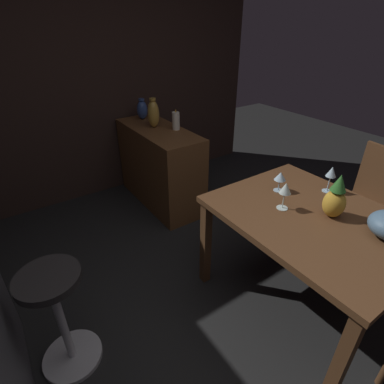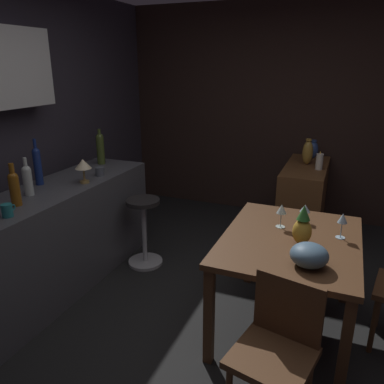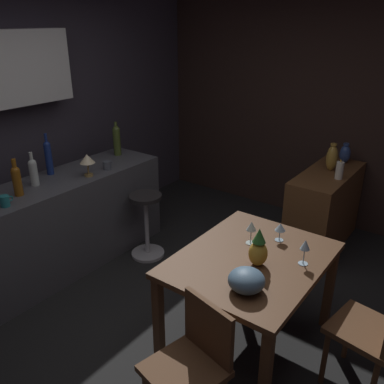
{
  "view_description": "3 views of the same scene",
  "coord_description": "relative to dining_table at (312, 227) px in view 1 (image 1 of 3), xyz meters",
  "views": [
    {
      "loc": [
        -0.65,
        1.0,
        1.75
      ],
      "look_at": [
        0.39,
        0.29,
        1.03
      ],
      "focal_mm": 28.1,
      "sensor_mm": 36.0,
      "label": 1
    },
    {
      "loc": [
        -2.3,
        -0.71,
        1.88
      ],
      "look_at": [
        0.27,
        0.34,
        0.94
      ],
      "focal_mm": 35.57,
      "sensor_mm": 36.0,
      "label": 2
    },
    {
      "loc": [
        -2.01,
        -1.55,
        2.26
      ],
      "look_at": [
        0.52,
        0.33,
        0.91
      ],
      "focal_mm": 38.21,
      "sensor_mm": 36.0,
      "label": 3
    }
  ],
  "objects": [
    {
      "name": "wall_side_right",
      "position": [
        2.39,
        0.74,
        0.65
      ],
      "size": [
        0.1,
        4.4,
        2.6
      ],
      "primitive_type": "cube",
      "color": "#33231E",
      "rests_on": "ground_plane"
    },
    {
      "name": "wine_glass_right",
      "position": [
        0.33,
        -0.05,
        0.2
      ],
      "size": [
        0.08,
        0.08,
        0.14
      ],
      "color": "silver",
      "rests_on": "dining_table"
    },
    {
      "name": "pineapple_centerpiece",
      "position": [
        -0.06,
        -0.07,
        0.21
      ],
      "size": [
        0.13,
        0.13,
        0.27
      ],
      "color": "gold",
      "rests_on": "dining_table"
    },
    {
      "name": "pillar_candle_tall",
      "position": [
        1.63,
        -0.04,
        0.26
      ],
      "size": [
        0.07,
        0.07,
        0.2
      ],
      "color": "white",
      "rests_on": "sideboard_cabinet"
    },
    {
      "name": "wine_glass_left",
      "position": [
        0.16,
        0.1,
        0.23
      ],
      "size": [
        0.07,
        0.07,
        0.18
      ],
      "color": "silver",
      "rests_on": "dining_table"
    },
    {
      "name": "chair_by_doorway",
      "position": [
        0.09,
        -0.84,
        -0.15
      ],
      "size": [
        0.46,
        0.46,
        0.92
      ],
      "color": "#56351E",
      "rests_on": "ground_plane"
    },
    {
      "name": "ground_plane",
      "position": [
        -0.16,
        0.44,
        -0.65
      ],
      "size": [
        9.0,
        9.0,
        0.0
      ],
      "primitive_type": "plane",
      "color": "black"
    },
    {
      "name": "vase_ceramic_blue",
      "position": [
        2.14,
        0.07,
        0.27
      ],
      "size": [
        0.11,
        0.11,
        0.22
      ],
      "color": "#334C8C",
      "rests_on": "sideboard_cabinet"
    },
    {
      "name": "sideboard_cabinet",
      "position": [
        1.75,
        0.1,
        -0.24
      ],
      "size": [
        1.1,
        0.44,
        0.82
      ],
      "primitive_type": "cube",
      "color": "brown",
      "rests_on": "ground_plane"
    },
    {
      "name": "vase_brass",
      "position": [
        1.82,
        0.1,
        0.31
      ],
      "size": [
        0.11,
        0.11,
        0.28
      ],
      "color": "#B78C38",
      "rests_on": "sideboard_cabinet"
    },
    {
      "name": "dining_table",
      "position": [
        0.0,
        0.0,
        0.0
      ],
      "size": [
        1.16,
        0.91,
        0.74
      ],
      "color": "#56351E",
      "rests_on": "ground_plane"
    },
    {
      "name": "bar_stool",
      "position": [
        0.46,
        1.43,
        -0.29
      ],
      "size": [
        0.34,
        0.34,
        0.67
      ],
      "color": "#262323",
      "rests_on": "ground_plane"
    },
    {
      "name": "wine_glass_center",
      "position": [
        0.13,
        -0.31,
        0.23
      ],
      "size": [
        0.07,
        0.07,
        0.18
      ],
      "color": "silver",
      "rests_on": "dining_table"
    }
  ]
}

